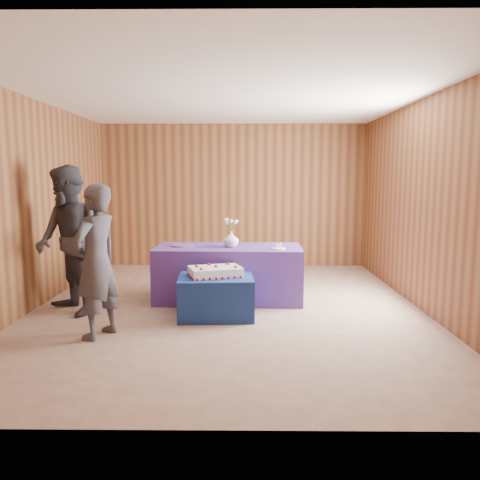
{
  "coord_description": "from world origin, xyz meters",
  "views": [
    {
      "loc": [
        0.22,
        -5.96,
        1.7
      ],
      "look_at": [
        0.16,
        0.1,
        0.89
      ],
      "focal_mm": 35.0,
      "sensor_mm": 36.0,
      "label": 1
    }
  ],
  "objects_px": {
    "cake_table": "(216,296)",
    "serving_table": "(229,273)",
    "guest_left": "(96,262)",
    "sheet_cake": "(215,272)",
    "guest_right": "(69,240)",
    "vase": "(231,239)"
  },
  "relations": [
    {
      "from": "vase",
      "to": "guest_left",
      "type": "distance_m",
      "value": 2.05
    },
    {
      "from": "guest_left",
      "to": "sheet_cake",
      "type": "bearing_deg",
      "value": 147.22
    },
    {
      "from": "guest_left",
      "to": "guest_right",
      "type": "relative_size",
      "value": 0.88
    },
    {
      "from": "serving_table",
      "to": "sheet_cake",
      "type": "xyz_separation_m",
      "value": [
        -0.14,
        -0.78,
        0.18
      ]
    },
    {
      "from": "sheet_cake",
      "to": "vase",
      "type": "relative_size",
      "value": 3.37
    },
    {
      "from": "sheet_cake",
      "to": "guest_left",
      "type": "relative_size",
      "value": 0.45
    },
    {
      "from": "guest_left",
      "to": "serving_table",
      "type": "bearing_deg",
      "value": 163.64
    },
    {
      "from": "sheet_cake",
      "to": "guest_right",
      "type": "height_order",
      "value": "guest_right"
    },
    {
      "from": "cake_table",
      "to": "serving_table",
      "type": "bearing_deg",
      "value": 77.35
    },
    {
      "from": "guest_right",
      "to": "cake_table",
      "type": "bearing_deg",
      "value": 42.72
    },
    {
      "from": "serving_table",
      "to": "sheet_cake",
      "type": "height_order",
      "value": "serving_table"
    },
    {
      "from": "guest_left",
      "to": "guest_right",
      "type": "bearing_deg",
      "value": -120.22
    },
    {
      "from": "cake_table",
      "to": "serving_table",
      "type": "height_order",
      "value": "serving_table"
    },
    {
      "from": "serving_table",
      "to": "sheet_cake",
      "type": "relative_size",
      "value": 2.7
    },
    {
      "from": "sheet_cake",
      "to": "guest_left",
      "type": "xyz_separation_m",
      "value": [
        -1.21,
        -0.78,
        0.26
      ]
    },
    {
      "from": "sheet_cake",
      "to": "guest_right",
      "type": "relative_size",
      "value": 0.4
    },
    {
      "from": "sheet_cake",
      "to": "guest_left",
      "type": "distance_m",
      "value": 1.46
    },
    {
      "from": "vase",
      "to": "guest_right",
      "type": "distance_m",
      "value": 2.09
    },
    {
      "from": "cake_table",
      "to": "serving_table",
      "type": "xyz_separation_m",
      "value": [
        0.13,
        0.8,
        0.12
      ]
    },
    {
      "from": "cake_table",
      "to": "guest_right",
      "type": "xyz_separation_m",
      "value": [
        -1.82,
        0.1,
        0.68
      ]
    },
    {
      "from": "sheet_cake",
      "to": "serving_table",
      "type": "bearing_deg",
      "value": 62.34
    },
    {
      "from": "vase",
      "to": "guest_right",
      "type": "bearing_deg",
      "value": -161.32
    }
  ]
}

